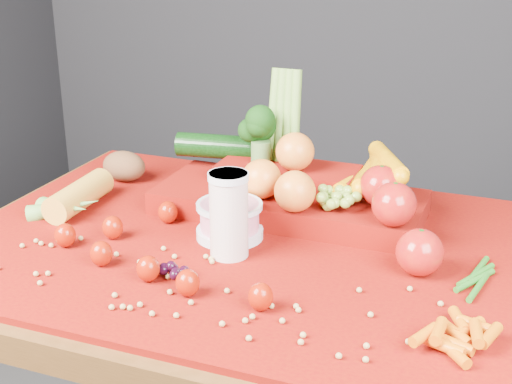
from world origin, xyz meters
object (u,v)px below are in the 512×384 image
(milk_glass, at_px, (229,212))
(produce_mound, at_px, (302,185))
(yogurt_bowl, at_px, (230,219))
(table, at_px, (252,293))

(milk_glass, xyz_separation_m, produce_mound, (0.06, 0.22, -0.02))
(yogurt_bowl, bearing_deg, milk_glass, -67.41)
(table, height_order, produce_mound, produce_mound)
(milk_glass, distance_m, produce_mound, 0.23)
(produce_mound, bearing_deg, table, -106.01)
(milk_glass, bearing_deg, table, 76.33)
(table, distance_m, yogurt_bowl, 0.15)
(table, distance_m, milk_glass, 0.20)
(milk_glass, xyz_separation_m, yogurt_bowl, (-0.03, 0.07, -0.05))
(milk_glass, distance_m, yogurt_bowl, 0.09)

